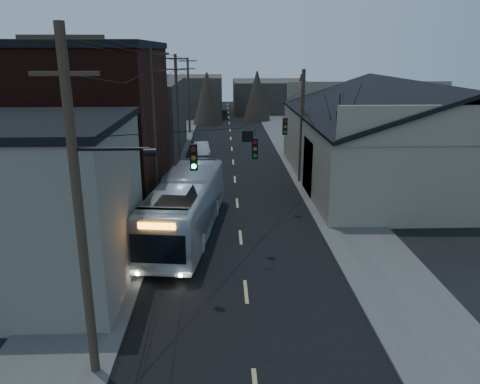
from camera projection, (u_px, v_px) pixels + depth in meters
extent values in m
cube|color=black|center=(234.00, 167.00, 40.78)|extent=(9.00, 110.00, 0.02)
cube|color=#474744|center=(159.00, 167.00, 40.54)|extent=(4.00, 110.00, 0.12)
cube|color=#474744|center=(308.00, 166.00, 41.00)|extent=(4.00, 110.00, 0.12)
cube|color=slate|center=(28.00, 208.00, 19.37)|extent=(8.00, 8.00, 7.00)
cube|color=black|center=(78.00, 130.00, 29.42)|extent=(10.00, 12.00, 10.00)
cube|color=#332D28|center=(134.00, 118.00, 45.18)|extent=(9.00, 14.00, 7.00)
cube|color=gray|center=(405.00, 150.00, 35.74)|extent=(16.00, 20.00, 5.00)
cube|color=black|center=(357.00, 100.00, 34.49)|extent=(8.16, 20.60, 2.86)
cube|color=black|center=(463.00, 99.00, 34.78)|extent=(8.16, 20.60, 2.86)
cube|color=#332D28|center=(190.00, 96.00, 73.18)|extent=(10.00, 12.00, 6.00)
cube|color=#332D28|center=(270.00, 96.00, 78.56)|extent=(12.00, 14.00, 5.00)
cone|color=black|center=(337.00, 150.00, 30.41)|extent=(0.40, 0.40, 7.20)
cylinder|color=#382B1E|center=(79.00, 217.00, 13.27)|extent=(0.28, 0.28, 10.50)
cube|color=#382B1E|center=(60.00, 37.00, 11.86)|extent=(2.20, 0.12, 0.12)
cylinder|color=#382B1E|center=(154.00, 135.00, 27.68)|extent=(0.28, 0.28, 10.00)
cube|color=#382B1E|center=(149.00, 54.00, 26.35)|extent=(2.20, 0.12, 0.12)
cylinder|color=#382B1E|center=(177.00, 109.00, 42.10)|extent=(0.28, 0.28, 9.50)
cube|color=#382B1E|center=(175.00, 59.00, 40.84)|extent=(2.20, 0.12, 0.12)
cylinder|color=#382B1E|center=(189.00, 96.00, 56.52)|extent=(0.28, 0.28, 9.00)
cube|color=#382B1E|center=(188.00, 61.00, 55.33)|extent=(2.20, 0.12, 0.12)
cylinder|color=#382B1E|center=(302.00, 128.00, 34.95)|extent=(0.28, 0.28, 8.50)
cube|color=black|center=(194.00, 157.00, 17.47)|extent=(0.28, 0.20, 1.00)
cube|color=black|center=(255.00, 148.00, 22.04)|extent=(0.28, 0.20, 1.00)
cube|color=black|center=(285.00, 126.00, 27.83)|extent=(0.28, 0.20, 1.00)
imported|color=silver|center=(185.00, 206.00, 25.40)|extent=(4.20, 12.12, 3.31)
imported|color=#ABAEB3|center=(201.00, 149.00, 45.19)|extent=(1.88, 4.08, 1.29)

